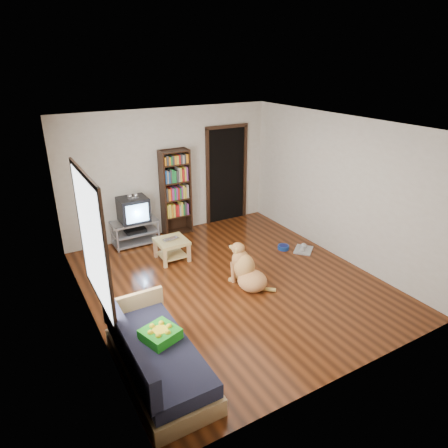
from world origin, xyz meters
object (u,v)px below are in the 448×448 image
green_cushion (160,334)px  grey_rag (303,250)px  bookshelf (175,188)px  dog_bowl (283,247)px  coffee_table (172,246)px  dog (247,271)px  tv_stand (135,231)px  crt_tv (133,209)px  sofa (155,358)px  laptop (172,240)px

green_cushion → grey_rag: bearing=5.9°
bookshelf → dog_bowl: bearing=-50.3°
coffee_table → dog_bowl: bearing=-18.8°
grey_rag → dog: bearing=-162.6°
dog_bowl → grey_rag: 0.39m
tv_stand → crt_tv: crt_tv is taller
dog_bowl → crt_tv: size_ratio=0.38×
dog_bowl → sofa: bearing=-150.3°
dog_bowl → tv_stand: (-2.43, 1.69, 0.23)m
laptop → tv_stand: tv_stand is taller
dog → green_cushion: bearing=-150.9°
green_cushion → crt_tv: bearing=58.6°
green_cushion → tv_stand: (0.85, 3.52, -0.21)m
tv_stand → crt_tv: bearing=90.0°
laptop → sofa: 2.94m
grey_rag → crt_tv: bearing=144.3°
dog → bookshelf: bearing=92.5°
laptop → dog: size_ratio=0.36×
sofa → coffee_table: bearing=63.1°
green_cushion → dog_bowl: green_cushion is taller
coffee_table → grey_rag: bearing=-21.9°
dog_bowl → sofa: 3.92m
crt_tv → laptop: bearing=-70.7°
grey_rag → crt_tv: (-2.73, 1.96, 0.73)m
coffee_table → laptop: bearing=-90.0°
grey_rag → coffee_table: size_ratio=0.73×
dog_bowl → sofa: (-3.40, -1.94, 0.22)m
crt_tv → dog: crt_tv is taller
dog_bowl → grey_rag: size_ratio=0.55×
laptop → dog_bowl: 2.20m
green_cushion → grey_rag: 3.94m
laptop → coffee_table: size_ratio=0.55×
bookshelf → crt_tv: bearing=-175.7°
dog_bowl → grey_rag: (0.30, -0.25, -0.03)m
sofa → coffee_table: sofa is taller
grey_rag → green_cushion: bearing=-156.1°
dog → tv_stand: bearing=113.3°
green_cushion → laptop: (1.22, 2.51, -0.07)m
grey_rag → sofa: size_ratio=0.22×
bookshelf → grey_rag: bearing=-48.8°
tv_stand → sofa: sofa is taller
dog_bowl → sofa: sofa is taller
sofa → dog_bowl: bearing=29.7°
bookshelf → coffee_table: bookshelf is taller
crt_tv → sofa: crt_tv is taller
sofa → laptop: bearing=62.9°
tv_stand → coffee_table: size_ratio=1.64×
green_cushion → dog: 2.20m
bookshelf → dog: size_ratio=2.18×
coffee_table → dog: (0.69, -1.47, -0.01)m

